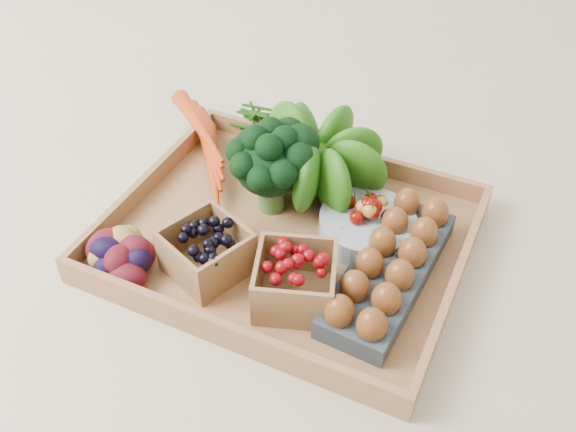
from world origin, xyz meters
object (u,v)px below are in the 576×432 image
at_px(broccoli, 271,180).
at_px(egg_carton, 389,273).
at_px(cherry_bowl, 367,227).
at_px(tray, 288,240).

height_order(broccoli, egg_carton, broccoli).
bearing_deg(egg_carton, broccoli, 165.38).
relative_size(cherry_bowl, egg_carton, 0.52).
bearing_deg(broccoli, cherry_bowl, 0.18).
xyz_separation_m(tray, broccoli, (-0.06, 0.05, 0.07)).
bearing_deg(cherry_bowl, broccoli, -179.82).
bearing_deg(cherry_bowl, egg_carton, -51.00).
distance_m(cherry_bowl, egg_carton, 0.10).
relative_size(tray, cherry_bowl, 3.57).
height_order(cherry_bowl, egg_carton, cherry_bowl).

